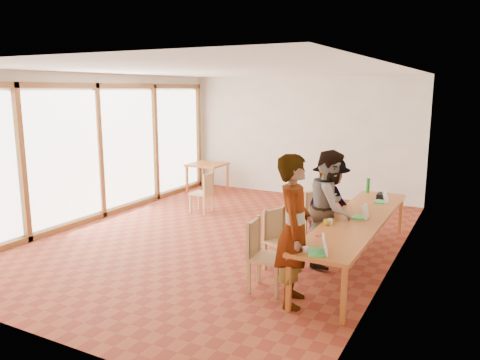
% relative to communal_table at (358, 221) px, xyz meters
% --- Properties ---
extents(ground, '(8.00, 8.00, 0.00)m').
position_rel_communal_table_xyz_m(ground, '(-2.50, 0.22, -0.70)').
color(ground, brown).
rests_on(ground, ground).
extents(wall_back, '(6.00, 0.10, 3.00)m').
position_rel_communal_table_xyz_m(wall_back, '(-2.50, 4.22, 0.80)').
color(wall_back, white).
rests_on(wall_back, ground).
extents(wall_front, '(6.00, 0.10, 3.00)m').
position_rel_communal_table_xyz_m(wall_front, '(-2.50, -3.78, 0.80)').
color(wall_front, white).
rests_on(wall_front, ground).
extents(wall_right, '(0.10, 8.00, 3.00)m').
position_rel_communal_table_xyz_m(wall_right, '(0.50, 0.22, 0.80)').
color(wall_right, white).
rests_on(wall_right, ground).
extents(window_wall, '(0.10, 8.00, 3.00)m').
position_rel_communal_table_xyz_m(window_wall, '(-5.46, 0.22, 0.80)').
color(window_wall, white).
rests_on(window_wall, ground).
extents(ceiling, '(6.00, 8.00, 0.04)m').
position_rel_communal_table_xyz_m(ceiling, '(-2.50, 0.22, 2.32)').
color(ceiling, white).
rests_on(ceiling, wall_back).
extents(communal_table, '(0.80, 4.00, 0.75)m').
position_rel_communal_table_xyz_m(communal_table, '(0.00, 0.00, 0.00)').
color(communal_table, '#C5662B').
rests_on(communal_table, ground).
extents(side_table, '(0.90, 0.90, 0.75)m').
position_rel_communal_table_xyz_m(side_table, '(-4.82, 3.42, -0.03)').
color(side_table, '#C5662B').
rests_on(side_table, ground).
extents(chair_near, '(0.49, 0.49, 0.52)m').
position_rel_communal_table_xyz_m(chair_near, '(-0.93, -1.52, -0.11)').
color(chair_near, tan).
rests_on(chair_near, ground).
extents(chair_mid, '(0.57, 0.57, 0.49)m').
position_rel_communal_table_xyz_m(chair_mid, '(-1.01, -0.72, -0.14)').
color(chair_mid, tan).
rests_on(chair_mid, ground).
extents(chair_far, '(0.50, 0.50, 0.46)m').
position_rel_communal_table_xyz_m(chair_far, '(-1.07, 0.99, -0.18)').
color(chair_far, tan).
rests_on(chair_far, ground).
extents(chair_empty, '(0.49, 0.49, 0.46)m').
position_rel_communal_table_xyz_m(chair_empty, '(-1.02, 0.99, -0.18)').
color(chair_empty, tan).
rests_on(chair_empty, ground).
extents(chair_spare, '(0.42, 0.42, 0.47)m').
position_rel_communal_table_xyz_m(chair_spare, '(-3.73, 1.55, -0.16)').
color(chair_spare, tan).
rests_on(chair_spare, ground).
extents(person_near, '(0.63, 0.80, 1.92)m').
position_rel_communal_table_xyz_m(person_near, '(-0.38, -1.70, 0.26)').
color(person_near, gray).
rests_on(person_near, ground).
extents(person_mid, '(0.73, 0.91, 1.79)m').
position_rel_communal_table_xyz_m(person_mid, '(-0.39, -0.15, 0.19)').
color(person_mid, gray).
rests_on(person_mid, ground).
extents(person_far, '(0.97, 1.19, 1.61)m').
position_rel_communal_table_xyz_m(person_far, '(-0.54, 0.33, 0.10)').
color(person_far, gray).
rests_on(person_far, ground).
extents(laptop_near, '(0.31, 0.32, 0.23)m').
position_rel_communal_table_xyz_m(laptop_near, '(-0.00, -1.78, 0.11)').
color(laptop_near, '#3DD055').
rests_on(laptop_near, communal_table).
extents(laptop_mid, '(0.22, 0.26, 0.21)m').
position_rel_communal_table_xyz_m(laptop_mid, '(0.07, 0.01, 0.11)').
color(laptop_mid, '#3DD055').
rests_on(laptop_mid, communal_table).
extents(laptop_far, '(0.22, 0.25, 0.20)m').
position_rel_communal_table_xyz_m(laptop_far, '(0.15, 1.16, 0.10)').
color(laptop_far, '#3DD055').
rests_on(laptop_far, communal_table).
extents(yellow_mug, '(0.12, 0.12, 0.09)m').
position_rel_communal_table_xyz_m(yellow_mug, '(-0.29, -0.61, 0.09)').
color(yellow_mug, gold).
rests_on(yellow_mug, communal_table).
extents(green_bottle, '(0.07, 0.07, 0.28)m').
position_rel_communal_table_xyz_m(green_bottle, '(-0.27, 1.83, 0.19)').
color(green_bottle, '#167D20').
rests_on(green_bottle, communal_table).
extents(clear_glass, '(0.07, 0.07, 0.09)m').
position_rel_communal_table_xyz_m(clear_glass, '(-0.26, -0.57, 0.09)').
color(clear_glass, silver).
rests_on(clear_glass, communal_table).
extents(condiment_cup, '(0.08, 0.08, 0.06)m').
position_rel_communal_table_xyz_m(condiment_cup, '(-0.18, -1.81, 0.08)').
color(condiment_cup, white).
rests_on(condiment_cup, communal_table).
extents(pink_phone, '(0.05, 0.10, 0.01)m').
position_rel_communal_table_xyz_m(pink_phone, '(-0.25, -1.13, 0.05)').
color(pink_phone, '#DF4B5D').
rests_on(pink_phone, communal_table).
extents(black_pouch, '(0.16, 0.26, 0.09)m').
position_rel_communal_table_xyz_m(black_pouch, '(0.06, 1.50, 0.09)').
color(black_pouch, black).
rests_on(black_pouch, communal_table).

